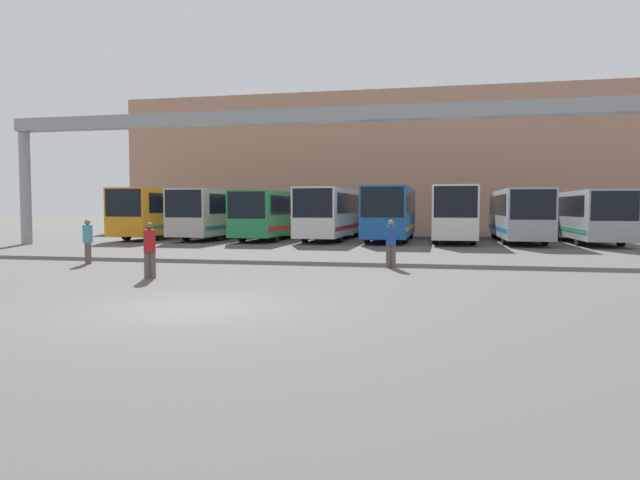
{
  "coord_description": "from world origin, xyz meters",
  "views": [
    {
      "loc": [
        5.09,
        -10.94,
        2.1
      ],
      "look_at": [
        -1.49,
        19.84,
        0.3
      ],
      "focal_mm": 32.0,
      "sensor_mm": 36.0,
      "label": 1
    }
  ],
  "objects": [
    {
      "name": "pedestrian_far_center",
      "position": [
        -3.36,
        4.44,
        0.88
      ],
      "size": [
        0.34,
        0.34,
        1.66
      ],
      "rotation": [
        0.0,
        0.0,
        3.56
      ],
      "color": "brown",
      "rests_on": "ground"
    },
    {
      "name": "bus_slot_1",
      "position": [
        -9.65,
        26.03,
        1.86
      ],
      "size": [
        2.53,
        12.42,
        3.23
      ],
      "color": "beige",
      "rests_on": "ground"
    },
    {
      "name": "building_backdrop",
      "position": [
        0.0,
        45.92,
        6.28
      ],
      "size": [
        49.77,
        12.0,
        12.56
      ],
      "color": "tan",
      "rests_on": "ground"
    },
    {
      "name": "bus_slot_2",
      "position": [
        -5.79,
        24.93,
        1.79
      ],
      "size": [
        2.47,
        10.21,
        3.11
      ],
      "color": "#268C4C",
      "rests_on": "ground"
    },
    {
      "name": "overhead_gantry",
      "position": [
        0.0,
        17.42,
        6.09
      ],
      "size": [
        36.97,
        0.8,
        7.09
      ],
      "color": "gray",
      "rests_on": "ground"
    },
    {
      "name": "bus_slot_5",
      "position": [
        5.79,
        25.49,
        1.91
      ],
      "size": [
        2.47,
        11.33,
        3.33
      ],
      "color": "silver",
      "rests_on": "ground"
    },
    {
      "name": "pedestrian_near_right",
      "position": [
        -7.8,
        7.95,
        0.88
      ],
      "size": [
        0.35,
        0.35,
        1.66
      ],
      "rotation": [
        0.0,
        0.0,
        5.62
      ],
      "color": "brown",
      "rests_on": "ground"
    },
    {
      "name": "ground_plane",
      "position": [
        0.0,
        0.0,
        0.0
      ],
      "size": [
        200.0,
        200.0,
        0.0
      ],
      "primitive_type": "plane",
      "color": "#514F4C"
    },
    {
      "name": "bus_slot_6",
      "position": [
        9.65,
        26.05,
        1.8
      ],
      "size": [
        2.47,
        12.46,
        3.13
      ],
      "color": "#999EA5",
      "rests_on": "ground"
    },
    {
      "name": "bus_slot_7",
      "position": [
        13.51,
        25.77,
        1.75
      ],
      "size": [
        2.47,
        11.91,
        3.03
      ],
      "color": "#999EA5",
      "rests_on": "ground"
    },
    {
      "name": "bus_slot_3",
      "position": [
        -1.93,
        25.84,
        1.88
      ],
      "size": [
        2.5,
        12.03,
        3.27
      ],
      "color": "silver",
      "rests_on": "ground"
    },
    {
      "name": "pedestrian_mid_right",
      "position": [
        3.37,
        8.86,
        0.88
      ],
      "size": [
        0.35,
        0.35,
        1.67
      ],
      "rotation": [
        0.0,
        0.0,
        0.13
      ],
      "color": "brown",
      "rests_on": "ground"
    },
    {
      "name": "bus_slot_0",
      "position": [
        -13.51,
        24.85,
        1.91
      ],
      "size": [
        2.59,
        10.06,
        3.31
      ],
      "color": "orange",
      "rests_on": "ground"
    },
    {
      "name": "bus_slot_4",
      "position": [
        1.93,
        25.31,
        1.91
      ],
      "size": [
        2.56,
        10.98,
        3.32
      ],
      "color": "#1959A5",
      "rests_on": "ground"
    }
  ]
}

